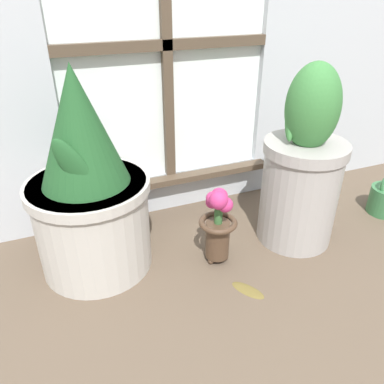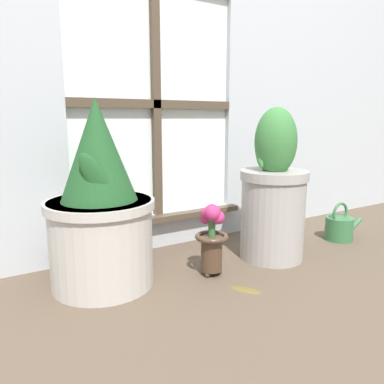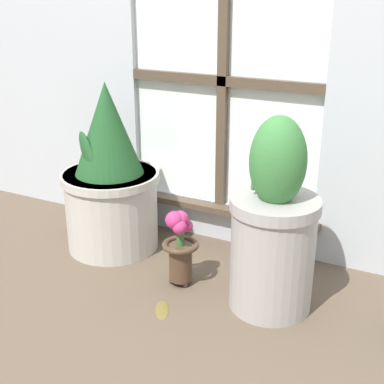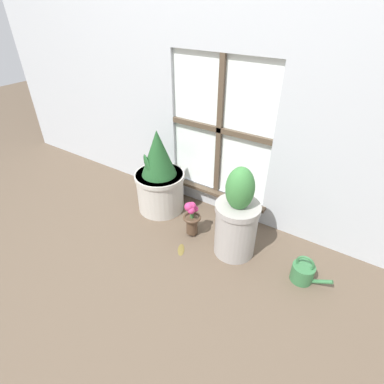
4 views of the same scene
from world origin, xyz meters
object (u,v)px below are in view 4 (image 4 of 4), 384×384
at_px(potted_plant_left, 160,177).
at_px(watering_can, 303,272).
at_px(flower_vase, 192,217).
at_px(potted_plant_right, 237,219).

xyz_separation_m(potted_plant_left, watering_can, (1.14, -0.12, -0.22)).
xyz_separation_m(potted_plant_left, flower_vase, (0.37, -0.13, -0.12)).
bearing_deg(watering_can, potted_plant_right, -179.85).
xyz_separation_m(potted_plant_left, potted_plant_right, (0.69, -0.12, -0.01)).
bearing_deg(potted_plant_left, watering_can, -5.82).
relative_size(potted_plant_left, watering_can, 2.76).
xyz_separation_m(potted_plant_right, flower_vase, (-0.32, -0.02, -0.11)).
distance_m(potted_plant_left, flower_vase, 0.42).
relative_size(potted_plant_right, flower_vase, 2.26).
distance_m(potted_plant_left, potted_plant_right, 0.70).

